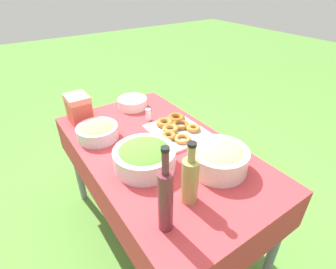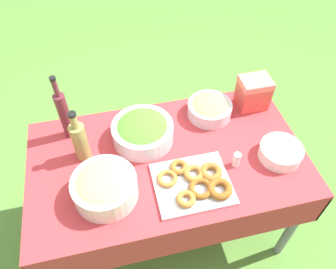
# 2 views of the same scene
# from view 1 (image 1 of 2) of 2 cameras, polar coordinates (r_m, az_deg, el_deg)

# --- Properties ---
(ground_plane) EXTENTS (14.00, 14.00, 0.00)m
(ground_plane) POSITION_cam_1_polar(r_m,az_deg,el_deg) (2.05, -1.61, -20.28)
(ground_plane) COLOR #568C38
(picnic_table) EXTENTS (1.42, 0.81, 0.75)m
(picnic_table) POSITION_cam_1_polar(r_m,az_deg,el_deg) (1.59, -1.96, -5.92)
(picnic_table) COLOR #B73338
(picnic_table) RESTS_ON ground_plane
(salad_bowl) EXTENTS (0.32, 0.32, 0.13)m
(salad_bowl) POSITION_cam_1_polar(r_m,az_deg,el_deg) (1.36, -5.13, -4.73)
(salad_bowl) COLOR silver
(salad_bowl) RESTS_ON picnic_table
(pasta_bowl) EXTENTS (0.30, 0.30, 0.14)m
(pasta_bowl) POSITION_cam_1_polar(r_m,az_deg,el_deg) (1.36, 11.00, -4.87)
(pasta_bowl) COLOR silver
(pasta_bowl) RESTS_ON picnic_table
(donut_platter) EXTENTS (0.36, 0.31, 0.05)m
(donut_platter) POSITION_cam_1_polar(r_m,az_deg,el_deg) (1.67, 1.83, 1.32)
(donut_platter) COLOR silver
(donut_platter) RESTS_ON picnic_table
(plate_stack) EXTENTS (0.22, 0.22, 0.07)m
(plate_stack) POSITION_cam_1_polar(r_m,az_deg,el_deg) (1.98, -7.73, 6.85)
(plate_stack) COLOR white
(plate_stack) RESTS_ON picnic_table
(olive_oil_bottle) EXTENTS (0.08, 0.08, 0.31)m
(olive_oil_bottle) POSITION_cam_1_polar(r_m,az_deg,el_deg) (1.14, 4.83, -9.65)
(olive_oil_bottle) COLOR #998E4C
(olive_oil_bottle) RESTS_ON picnic_table
(wine_bottle) EXTENTS (0.06, 0.06, 0.39)m
(wine_bottle) POSITION_cam_1_polar(r_m,az_deg,el_deg) (1.00, -0.54, -13.92)
(wine_bottle) COLOR maroon
(wine_bottle) RESTS_ON picnic_table
(bread_bowl) EXTENTS (0.25, 0.25, 0.10)m
(bread_bowl) POSITION_cam_1_polar(r_m,az_deg,el_deg) (1.64, -15.10, 0.81)
(bread_bowl) COLOR silver
(bread_bowl) RESTS_ON picnic_table
(cooler_box) EXTENTS (0.17, 0.14, 0.19)m
(cooler_box) POSITION_cam_1_polar(r_m,az_deg,el_deg) (1.84, -18.85, 5.33)
(cooler_box) COLOR #E04C42
(cooler_box) RESTS_ON picnic_table
(salt_shaker) EXTENTS (0.04, 0.04, 0.08)m
(salt_shaker) POSITION_cam_1_polar(r_m,az_deg,el_deg) (1.79, -4.28, 4.37)
(salt_shaker) COLOR white
(salt_shaker) RESTS_ON picnic_table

